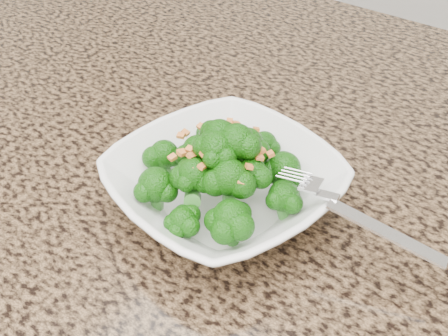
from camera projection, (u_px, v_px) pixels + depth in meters
The scene contains 5 objects.
granite_counter at pixel (132, 150), 0.68m from camera, with size 1.64×1.04×0.03m, color brown.
bowl at pixel (224, 185), 0.57m from camera, with size 0.22×0.22×0.05m, color white.
broccoli_pile at pixel (224, 138), 0.53m from camera, with size 0.19×0.19×0.07m, color #14580A, non-canonical shape.
garlic_topping at pixel (224, 106), 0.51m from camera, with size 0.12×0.12×0.01m, color orange, non-canonical shape.
fork at pixel (331, 197), 0.51m from camera, with size 0.18×0.03×0.01m, color silver, non-canonical shape.
Camera 1 is at (0.41, -0.07, 1.30)m, focal length 45.00 mm.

